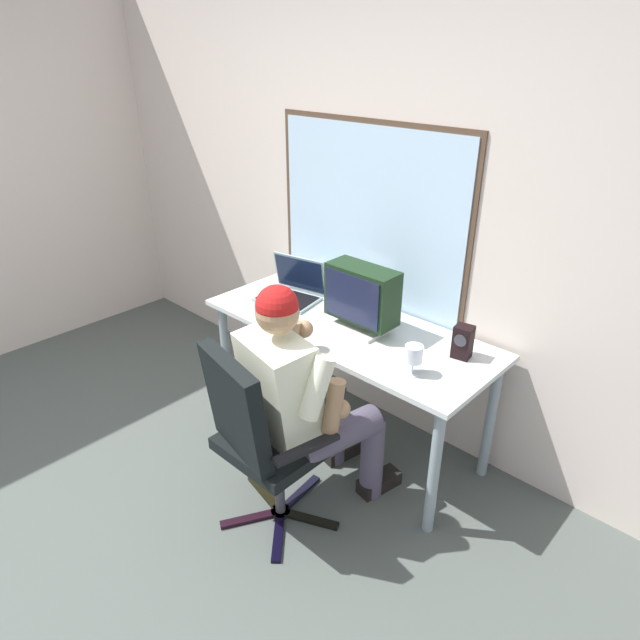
{
  "coord_description": "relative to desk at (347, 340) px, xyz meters",
  "views": [
    {
      "loc": [
        1.96,
        -0.48,
        2.16
      ],
      "look_at": [
        0.34,
        1.24,
        0.96
      ],
      "focal_mm": 31.07,
      "sensor_mm": 36.0,
      "label": 1
    }
  ],
  "objects": [
    {
      "name": "wine_glass",
      "position": [
        0.54,
        -0.17,
        0.19
      ],
      "size": [
        0.09,
        0.09,
        0.15
      ],
      "color": "silver",
      "rests_on": "desk"
    },
    {
      "name": "crt_monitor",
      "position": [
        0.08,
        0.02,
        0.29
      ],
      "size": [
        0.39,
        0.23,
        0.35
      ],
      "color": "beige",
      "rests_on": "desk"
    },
    {
      "name": "desk_speaker",
      "position": [
        0.63,
        0.13,
        0.18
      ],
      "size": [
        0.1,
        0.1,
        0.17
      ],
      "color": "black",
      "rests_on": "desk"
    },
    {
      "name": "wall_rear",
      "position": [
        -0.22,
        0.4,
        0.71
      ],
      "size": [
        4.8,
        0.08,
        2.76
      ],
      "color": "beige",
      "rests_on": "ground"
    },
    {
      "name": "ground_plane",
      "position": [
        -0.22,
        -1.59,
        -0.67
      ],
      "size": [
        4.8,
        4.04,
        0.02
      ],
      "primitive_type": "cube",
      "color": "#4A514C"
    },
    {
      "name": "office_chair",
      "position": [
        0.15,
        -0.79,
        -0.09
      ],
      "size": [
        0.61,
        0.61,
        0.99
      ],
      "color": "black",
      "rests_on": "ground"
    },
    {
      "name": "person_seated",
      "position": [
        0.2,
        -0.54,
        -0.0
      ],
      "size": [
        0.6,
        0.82,
        1.25
      ],
      "color": "#50495D",
      "rests_on": "ground"
    },
    {
      "name": "desk",
      "position": [
        0.0,
        0.0,
        0.0
      ],
      "size": [
        1.68,
        0.68,
        0.76
      ],
      "color": "#84959C",
      "rests_on": "ground"
    },
    {
      "name": "laptop",
      "position": [
        -0.49,
        0.06,
        0.16
      ],
      "size": [
        0.41,
        0.35,
        0.24
      ],
      "color": "#85989C",
      "rests_on": "desk"
    }
  ]
}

